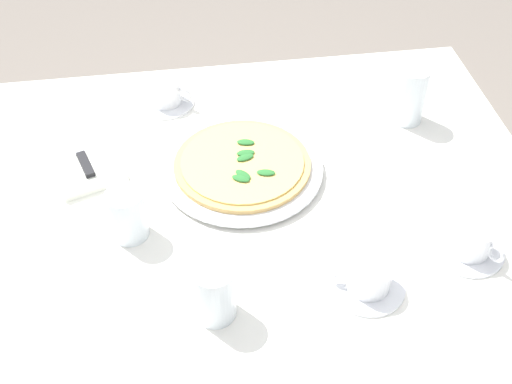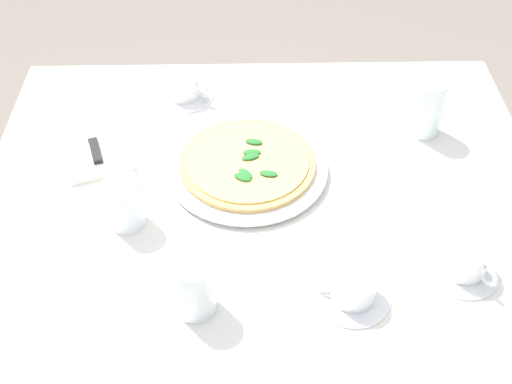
{
  "view_description": "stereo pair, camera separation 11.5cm",
  "coord_description": "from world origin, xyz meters",
  "views": [
    {
      "loc": [
        -0.82,
        0.15,
        1.65
      ],
      "look_at": [
        0.08,
        0.02,
        0.78
      ],
      "focal_mm": 46.35,
      "sensor_mm": 36.0,
      "label": 1
    },
    {
      "loc": [
        -0.83,
        0.03,
        1.65
      ],
      "look_at": [
        0.08,
        0.02,
        0.78
      ],
      "focal_mm": 46.35,
      "sensor_mm": 36.0,
      "label": 2
    }
  ],
  "objects": [
    {
      "name": "pizza_plate",
      "position": [
        0.16,
        0.03,
        0.77
      ],
      "size": [
        0.32,
        0.32,
        0.02
      ],
      "color": "white",
      "rests_on": "dining_table"
    },
    {
      "name": "coffee_cup_far_right",
      "position": [
        -0.11,
        -0.34,
        0.79
      ],
      "size": [
        0.13,
        0.13,
        0.06
      ],
      "color": "white",
      "rests_on": "dining_table"
    },
    {
      "name": "dining_table",
      "position": [
        0.0,
        0.0,
        0.62
      ],
      "size": [
        1.11,
        1.11,
        0.76
      ],
      "color": "white",
      "rests_on": "ground_plane"
    },
    {
      "name": "water_glass_right_edge",
      "position": [
        0.03,
        0.26,
        0.8
      ],
      "size": [
        0.07,
        0.07,
        0.1
      ],
      "color": "white",
      "rests_on": "dining_table"
    },
    {
      "name": "water_glass_center_back",
      "position": [
        0.28,
        -0.35,
        0.82
      ],
      "size": [
        0.07,
        0.07,
        0.13
      ],
      "color": "white",
      "rests_on": "dining_table"
    },
    {
      "name": "coffee_cup_back_corner",
      "position": [
        -0.16,
        -0.14,
        0.79
      ],
      "size": [
        0.13,
        0.13,
        0.06
      ],
      "color": "white",
      "rests_on": "dining_table"
    },
    {
      "name": "pizza",
      "position": [
        0.16,
        0.03,
        0.78
      ],
      "size": [
        0.27,
        0.27,
        0.02
      ],
      "color": "#DBAD60",
      "rests_on": "pizza_plate"
    },
    {
      "name": "coffee_cup_far_left",
      "position": [
        0.42,
        0.17,
        0.79
      ],
      "size": [
        0.13,
        0.13,
        0.06
      ],
      "color": "white",
      "rests_on": "dining_table"
    },
    {
      "name": "dinner_knife",
      "position": [
        0.25,
        0.36,
        0.78
      ],
      "size": [
        0.19,
        0.08,
        0.01
      ],
      "rotation": [
        0.0,
        0.0,
        0.31
      ],
      "color": "silver",
      "rests_on": "napkin_folded"
    },
    {
      "name": "water_glass_near_right",
      "position": [
        -0.17,
        0.12,
        0.8
      ],
      "size": [
        0.07,
        0.07,
        0.11
      ],
      "color": "white",
      "rests_on": "dining_table"
    },
    {
      "name": "napkin_folded",
      "position": [
        0.25,
        0.36,
        0.77
      ],
      "size": [
        0.25,
        0.2,
        0.02
      ],
      "rotation": [
        0.0,
        0.0,
        0.33
      ],
      "color": "white",
      "rests_on": "dining_table"
    }
  ]
}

